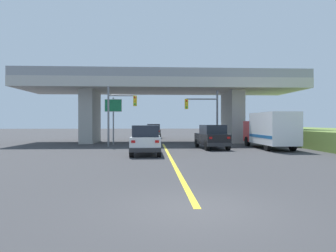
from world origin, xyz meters
TOP-DOWN VIEW (x-y plane):
  - ground at (0.00, 26.30)m, footprint 160.00×160.00m
  - overpass_bridge at (0.00, 26.30)m, footprint 30.19×8.60m
  - lane_divider_stripe at (0.00, 11.83)m, footprint 0.20×23.67m
  - suv_lead at (-1.57, 13.14)m, footprint 2.02×4.31m
  - suv_crossing at (3.89, 17.64)m, footprint 2.34×4.65m
  - box_truck at (8.80, 17.41)m, footprint 2.33×7.27m
  - sedan_oncoming at (-0.93, 36.15)m, footprint 2.06×4.72m
  - traffic_signal_nearside at (4.04, 21.29)m, footprint 3.24×0.36m
  - traffic_signal_farside at (-4.27, 20.43)m, footprint 2.69×0.36m
  - highway_sign at (-5.03, 23.02)m, footprint 1.72×0.17m

SIDE VIEW (x-z plane):
  - ground at x=0.00m, z-range 0.00..0.00m
  - lane_divider_stripe at x=0.00m, z-range 0.00..0.01m
  - suv_lead at x=-1.57m, z-range 0.00..2.02m
  - suv_crossing at x=3.89m, z-range 0.00..2.02m
  - sedan_oncoming at x=-0.93m, z-range 0.01..2.03m
  - box_truck at x=8.80m, z-range 0.09..3.12m
  - traffic_signal_nearside at x=4.04m, z-range 0.66..5.96m
  - traffic_signal_farside at x=-4.27m, z-range 0.65..6.21m
  - highway_sign at x=-5.03m, z-range 1.14..5.86m
  - overpass_bridge at x=0.00m, z-range 1.65..9.30m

